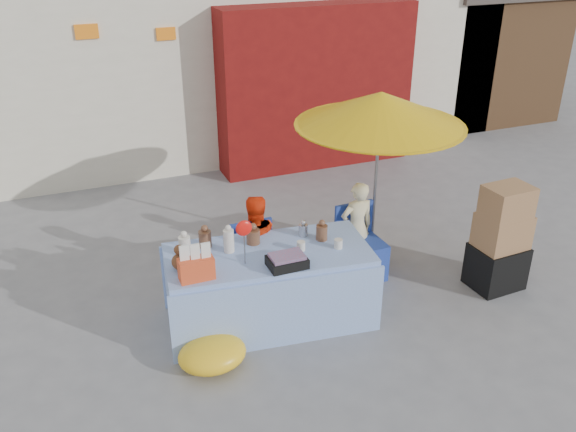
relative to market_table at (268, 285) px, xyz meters
name	(u,v)px	position (x,y,z in m)	size (l,w,h in m)	color
ground	(286,333)	(0.08, -0.30, -0.41)	(80.00, 80.00, 0.00)	slate
market_table	(268,285)	(0.00, 0.00, 0.00)	(2.19, 1.22, 1.26)	#98B7F3
chair_left	(259,278)	(0.04, 0.41, -0.16)	(0.49, 0.48, 0.85)	#213997
chair_right	(361,256)	(1.29, 0.41, -0.16)	(0.49, 0.48, 0.85)	#213997
vendor_orange	(254,246)	(0.04, 0.54, 0.17)	(0.57, 0.44, 1.17)	#F7330D
vendor_beige	(356,228)	(1.29, 0.54, 0.15)	(0.41, 0.27, 1.13)	beige
umbrella	(381,110)	(1.59, 0.69, 1.48)	(1.90, 1.90, 2.09)	gray
box_stack	(500,241)	(2.60, -0.36, 0.16)	(0.58, 0.49, 1.24)	black
tarp_bundle	(212,354)	(-0.75, -0.52, -0.27)	(0.64, 0.51, 0.29)	yellow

